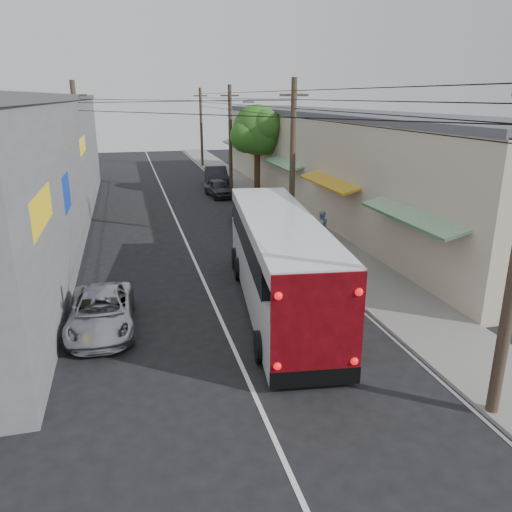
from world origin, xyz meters
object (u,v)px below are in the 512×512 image
Objects in this scene: parked_car_mid at (219,188)px; parked_car_far at (217,176)px; pedestrian_near at (298,227)px; coach_bus at (278,260)px; jeepney at (102,312)px; pedestrian_far at (321,227)px; parked_suv at (253,214)px.

parked_car_far reaches higher than parked_car_mid.
parked_car_far is 18.63m from pedestrian_near.
coach_bus is 2.63× the size of jeepney.
parked_car_mid is at bearing -90.92° from pedestrian_far.
parked_car_far is (0.51, 14.57, 0.02)m from parked_suv.
parked_car_far is at bearing 95.29° from parked_suv.
parked_suv is at bearing 87.70° from coach_bus.
parked_car_mid is 13.60m from pedestrian_near.
jeepney is 0.93× the size of parked_car_far.
parked_car_mid is (1.62, 20.45, -1.04)m from coach_bus.
coach_bus is 7.83m from pedestrian_far.
parked_car_mid is 2.28× the size of pedestrian_far.
coach_bus reaches higher than pedestrian_far.
pedestrian_far reaches higher than jeepney.
pedestrian_near is at bearing -83.90° from parked_car_far.
parked_car_far is at bearing 73.13° from jeepney.
jeepney is 22.36m from parked_car_mid.
parked_suv is at bearing 56.61° from jeepney.
parked_suv is at bearing -73.40° from pedestrian_far.
pedestrian_near is (3.17, 6.94, -0.74)m from coach_bus.
pedestrian_near reaches higher than parked_car_far.
jeepney is 12.49m from pedestrian_far.
parked_suv is 9.48m from parked_car_mid.
coach_bus is 2.21× the size of parked_suv.
parked_car_mid is at bearing 92.78° from coach_bus.
jeepney is 2.64× the size of pedestrian_far.
coach_bus reaches higher than parked_car_far.
jeepney is at bearing -115.95° from parked_car_mid.
parked_car_mid is (7.65, 21.01, 0.03)m from jeepney.
jeepney is (-6.03, -0.56, -1.08)m from coach_bus.
coach_bus is at bearing -100.48° from parked_car_mid.
pedestrian_near reaches higher than jeepney.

